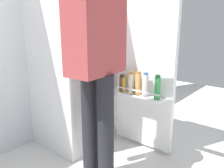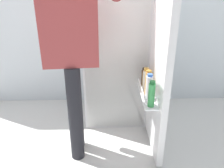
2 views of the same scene
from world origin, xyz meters
name	(u,v)px [view 1 (image 1 of 2)]	position (x,y,z in m)	size (l,w,h in m)	color
ground_plane	(117,157)	(0.00, 0.00, 0.00)	(6.49, 6.49, 0.00)	silver
kitchen_wall	(48,13)	(0.00, 0.94, 1.34)	(4.40, 0.10, 2.67)	silver
refrigerator	(78,59)	(0.03, 0.52, 0.89)	(0.71, 1.27, 1.77)	white
person	(97,46)	(-0.36, -0.11, 1.08)	(0.60, 0.75, 1.78)	black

